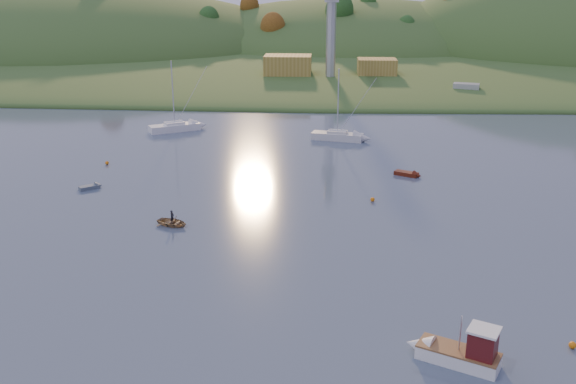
# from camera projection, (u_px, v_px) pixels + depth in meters

# --- Properties ---
(far_shore) EXTENTS (620.00, 220.00, 1.50)m
(far_shore) POSITION_uv_depth(u_px,v_px,m) (323.00, 44.00, 253.79)
(far_shore) COLOR #284F1F
(far_shore) RESTS_ON ground
(shore_slope) EXTENTS (640.00, 150.00, 7.00)m
(shore_slope) POSITION_uv_depth(u_px,v_px,m) (322.00, 64.00, 192.17)
(shore_slope) COLOR #284F1F
(shore_slope) RESTS_ON ground
(hill_left) EXTENTS (170.00, 140.00, 44.00)m
(hill_left) POSITION_uv_depth(u_px,v_px,m) (72.00, 50.00, 230.03)
(hill_left) COLOR #284F1F
(hill_left) RESTS_ON ground
(hill_center) EXTENTS (140.00, 120.00, 36.00)m
(hill_center) POSITION_uv_depth(u_px,v_px,m) (350.00, 49.00, 234.31)
(hill_center) COLOR #284F1F
(hill_center) RESTS_ON ground
(hillside_trees) EXTENTS (280.00, 50.00, 32.00)m
(hillside_trees) POSITION_uv_depth(u_px,v_px,m) (322.00, 57.00, 211.13)
(hillside_trees) COLOR #21491A
(hillside_trees) RESTS_ON ground
(wharf) EXTENTS (42.00, 16.00, 2.40)m
(wharf) POSITION_uv_depth(u_px,v_px,m) (343.00, 82.00, 150.78)
(wharf) COLOR slate
(wharf) RESTS_ON ground
(shed_west) EXTENTS (11.00, 8.00, 4.80)m
(shed_west) POSITION_uv_depth(u_px,v_px,m) (288.00, 66.00, 151.27)
(shed_west) COLOR olive
(shed_west) RESTS_ON wharf
(shed_east) EXTENTS (9.00, 7.00, 4.00)m
(shed_east) POSITION_uv_depth(u_px,v_px,m) (377.00, 67.00, 151.25)
(shed_east) COLOR olive
(shed_east) RESTS_ON wharf
(dock_crane) EXTENTS (3.20, 28.00, 20.30)m
(dock_crane) POSITION_uv_depth(u_px,v_px,m) (332.00, 12.00, 142.49)
(dock_crane) COLOR #B7B7BC
(dock_crane) RESTS_ON wharf
(fishing_boat) EXTENTS (6.40, 4.53, 3.96)m
(fishing_boat) POSITION_uv_depth(u_px,v_px,m) (452.00, 350.00, 42.13)
(fishing_boat) COLOR white
(fishing_boat) RESTS_ON ground
(sailboat_near) EXTENTS (8.52, 6.32, 11.62)m
(sailboat_near) POSITION_uv_depth(u_px,v_px,m) (175.00, 127.00, 106.82)
(sailboat_near) COLOR white
(sailboat_near) RESTS_ON ground
(sailboat_far) EXTENTS (8.37, 4.21, 11.14)m
(sailboat_far) POSITION_uv_depth(u_px,v_px,m) (337.00, 135.00, 100.87)
(sailboat_far) COLOR silver
(sailboat_far) RESTS_ON ground
(canoe) EXTENTS (4.07, 3.55, 0.70)m
(canoe) POSITION_uv_depth(u_px,v_px,m) (172.00, 222.00, 65.73)
(canoe) COLOR #987B54
(canoe) RESTS_ON ground
(paddler) EXTENTS (0.51, 0.60, 1.40)m
(paddler) POSITION_uv_depth(u_px,v_px,m) (172.00, 219.00, 65.62)
(paddler) COLOR black
(paddler) RESTS_ON ground
(red_tender) EXTENTS (3.68, 2.79, 1.21)m
(red_tender) POSITION_uv_depth(u_px,v_px,m) (411.00, 174.00, 82.27)
(red_tender) COLOR #52190B
(red_tender) RESTS_ON ground
(grey_dinghy) EXTENTS (2.82, 2.48, 1.03)m
(grey_dinghy) POSITION_uv_depth(u_px,v_px,m) (94.00, 186.00, 77.60)
(grey_dinghy) COLOR #4F5C68
(grey_dinghy) RESTS_ON ground
(work_vessel) EXTENTS (13.18, 7.62, 3.20)m
(work_vessel) POSITION_uv_depth(u_px,v_px,m) (466.00, 93.00, 136.19)
(work_vessel) COLOR slate
(work_vessel) RESTS_ON ground
(buoy_0) EXTENTS (0.50, 0.50, 0.50)m
(buoy_0) POSITION_uv_depth(u_px,v_px,m) (572.00, 345.00, 43.81)
(buoy_0) COLOR orange
(buoy_0) RESTS_ON ground
(buoy_1) EXTENTS (0.50, 0.50, 0.50)m
(buoy_1) POSITION_uv_depth(u_px,v_px,m) (372.00, 199.00, 72.90)
(buoy_1) COLOR orange
(buoy_1) RESTS_ON ground
(buoy_2) EXTENTS (0.50, 0.50, 0.50)m
(buoy_2) POSITION_uv_depth(u_px,v_px,m) (107.00, 163.00, 87.47)
(buoy_2) COLOR orange
(buoy_2) RESTS_ON ground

